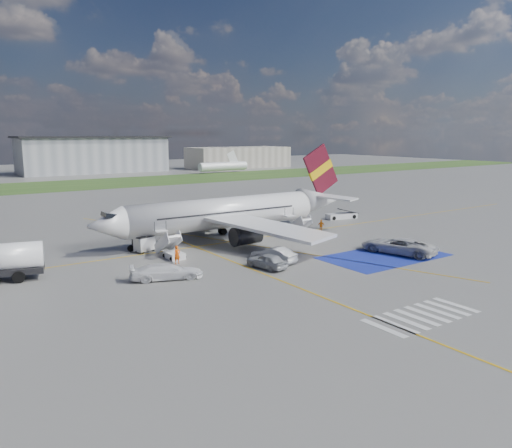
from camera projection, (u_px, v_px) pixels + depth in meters
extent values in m
plane|color=#60605E|center=(290.00, 262.00, 52.65)|extent=(400.00, 400.00, 0.00)
cube|color=#2D4C1E|center=(64.00, 185.00, 129.72)|extent=(400.00, 30.00, 0.01)
cube|color=gold|center=(231.00, 242.00, 62.39)|extent=(120.00, 0.20, 0.01)
cube|color=gold|center=(318.00, 295.00, 41.76)|extent=(0.20, 60.00, 0.01)
cube|color=gold|center=(231.00, 242.00, 62.39)|extent=(20.71, 56.45, 0.01)
cube|color=#192896|center=(384.00, 256.00, 54.97)|extent=(14.00, 8.00, 0.01)
cube|color=silver|center=(383.00, 328.00, 34.71)|extent=(0.60, 4.00, 0.01)
cube|color=silver|center=(395.00, 325.00, 35.38)|extent=(0.60, 4.00, 0.01)
cube|color=silver|center=(406.00, 321.00, 36.05)|extent=(0.60, 4.00, 0.01)
cube|color=silver|center=(417.00, 318.00, 36.72)|extent=(0.60, 4.00, 0.01)
cube|color=silver|center=(427.00, 314.00, 37.38)|extent=(0.60, 4.00, 0.01)
cube|color=silver|center=(437.00, 311.00, 38.05)|extent=(0.60, 4.00, 0.01)
cube|color=silver|center=(447.00, 308.00, 38.72)|extent=(0.60, 4.00, 0.01)
cube|color=silver|center=(456.00, 305.00, 39.39)|extent=(0.60, 4.00, 0.01)
cube|color=gray|center=(93.00, 155.00, 172.23)|extent=(48.00, 18.00, 12.00)
cube|color=gray|center=(239.00, 157.00, 197.52)|extent=(40.00, 16.00, 8.00)
cylinder|color=silver|center=(222.00, 213.00, 63.40)|extent=(26.00, 3.90, 3.90)
cone|color=silver|center=(106.00, 225.00, 55.05)|extent=(4.00, 3.90, 3.90)
cube|color=black|center=(110.00, 215.00, 55.20)|extent=(1.67, 1.90, 0.82)
cone|color=silver|center=(319.00, 200.00, 72.35)|extent=(6.50, 3.90, 3.90)
cube|color=silver|center=(268.00, 227.00, 57.17)|extent=(9.86, 15.95, 1.40)
cube|color=silver|center=(198.00, 209.00, 70.96)|extent=(9.86, 15.95, 1.40)
cylinder|color=#38383A|center=(247.00, 236.00, 59.22)|extent=(3.40, 2.10, 2.10)
cylinder|color=#38383A|center=(202.00, 222.00, 68.30)|extent=(3.40, 2.10, 2.10)
cube|color=#530E1B|center=(321.00, 170.00, 71.73)|extent=(6.62, 0.30, 7.45)
cube|color=#E9B50C|center=(321.00, 170.00, 71.73)|extent=(4.36, 0.40, 3.08)
cube|color=silver|center=(337.00, 198.00, 69.96)|extent=(4.73, 5.95, 0.49)
cube|color=silver|center=(307.00, 193.00, 75.15)|extent=(4.73, 5.95, 0.49)
cube|color=black|center=(230.00, 212.00, 61.75)|extent=(19.50, 0.04, 0.18)
cube|color=black|center=(215.00, 208.00, 64.93)|extent=(19.50, 0.04, 0.18)
cube|color=silver|center=(168.00, 243.00, 55.10)|extent=(1.40, 3.73, 2.32)
cube|color=silver|center=(160.00, 231.00, 56.45)|extent=(1.40, 1.00, 0.12)
cylinder|color=black|center=(155.00, 227.00, 55.96)|extent=(0.06, 0.06, 1.10)
cylinder|color=black|center=(166.00, 225.00, 56.74)|extent=(0.06, 0.06, 1.10)
cube|color=silver|center=(174.00, 255.00, 54.00)|extent=(1.60, 2.40, 0.70)
cube|color=silver|center=(298.00, 226.00, 65.39)|extent=(1.40, 3.73, 2.32)
cube|color=silver|center=(289.00, 216.00, 66.75)|extent=(1.40, 1.00, 0.12)
cylinder|color=black|center=(285.00, 212.00, 66.26)|extent=(0.06, 0.06, 1.10)
cylinder|color=black|center=(293.00, 211.00, 67.04)|extent=(0.06, 0.06, 1.10)
cube|color=silver|center=(306.00, 236.00, 64.29)|extent=(1.60, 2.40, 0.70)
cube|color=black|center=(0.00, 271.00, 45.68)|extent=(7.91, 4.31, 0.55)
cube|color=silver|center=(144.00, 244.00, 57.03)|extent=(2.50, 1.96, 1.53)
cube|color=black|center=(144.00, 237.00, 56.88)|extent=(2.36, 1.82, 0.13)
cube|color=silver|center=(341.00, 216.00, 79.26)|extent=(5.24, 2.60, 0.84)
cube|color=black|center=(348.00, 211.00, 79.62)|extent=(3.45, 1.85, 0.93)
imported|color=#ACAEB3|center=(267.00, 261.00, 50.04)|extent=(2.62, 4.75, 1.53)
imported|color=#A7A9AD|center=(274.00, 255.00, 52.27)|extent=(3.10, 5.30, 1.65)
imported|color=silver|center=(398.00, 243.00, 56.09)|extent=(4.58, 7.00, 2.42)
imported|color=white|center=(166.00, 269.00, 46.21)|extent=(5.39, 3.57, 1.96)
imported|color=#FF5E0D|center=(177.00, 255.00, 51.73)|extent=(0.77, 0.57, 1.94)
imported|color=orange|center=(137.00, 242.00, 58.46)|extent=(1.04, 1.04, 1.69)
imported|color=orange|center=(321.00, 226.00, 68.65)|extent=(0.93, 1.03, 1.68)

